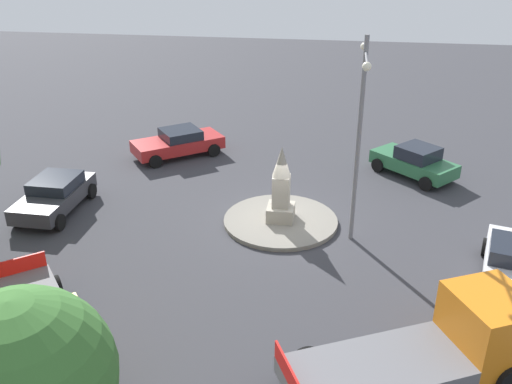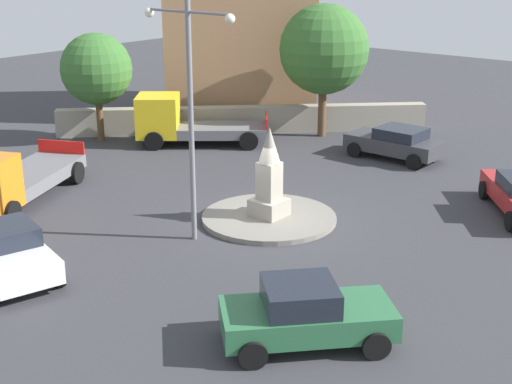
{
  "view_description": "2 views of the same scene",
  "coord_description": "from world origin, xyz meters",
  "px_view_note": "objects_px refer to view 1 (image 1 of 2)",
  "views": [
    {
      "loc": [
        -19.13,
        -1.97,
        10.4
      ],
      "look_at": [
        -0.14,
        0.95,
        1.32
      ],
      "focal_mm": 39.21,
      "sensor_mm": 36.0,
      "label": 1
    },
    {
      "loc": [
        13.52,
        -17.19,
        8.46
      ],
      "look_at": [
        0.02,
        -0.7,
        1.17
      ],
      "focal_mm": 49.86,
      "sensor_mm": 36.0,
      "label": 2
    }
  ],
  "objects_px": {
    "truck_orange_passing": "(441,345)",
    "monument": "(281,189)",
    "car_dark_grey_far_side": "(55,194)",
    "streetlamp": "(360,123)",
    "car_green_approaching": "(415,161)",
    "car_red_near_island": "(178,142)",
    "tree_mid_cluster": "(25,379)",
    "truck_yellow_parked_right": "(40,340)"
  },
  "relations": [
    {
      "from": "streetlamp",
      "to": "car_red_near_island",
      "type": "distance_m",
      "value": 11.76
    },
    {
      "from": "car_green_approaching",
      "to": "truck_orange_passing",
      "type": "bearing_deg",
      "value": 176.96
    },
    {
      "from": "car_dark_grey_far_side",
      "to": "tree_mid_cluster",
      "type": "distance_m",
      "value": 13.76
    },
    {
      "from": "truck_yellow_parked_right",
      "to": "monument",
      "type": "bearing_deg",
      "value": -29.42
    },
    {
      "from": "car_dark_grey_far_side",
      "to": "tree_mid_cluster",
      "type": "relative_size",
      "value": 0.82
    },
    {
      "from": "truck_orange_passing",
      "to": "monument",
      "type": "bearing_deg",
      "value": 32.52
    },
    {
      "from": "streetlamp",
      "to": "car_green_approaching",
      "type": "distance_m",
      "value": 7.79
    },
    {
      "from": "truck_yellow_parked_right",
      "to": "car_dark_grey_far_side",
      "type": "bearing_deg",
      "value": 24.99
    },
    {
      "from": "truck_orange_passing",
      "to": "tree_mid_cluster",
      "type": "relative_size",
      "value": 1.32
    },
    {
      "from": "car_red_near_island",
      "to": "truck_orange_passing",
      "type": "height_order",
      "value": "truck_orange_passing"
    },
    {
      "from": "car_green_approaching",
      "to": "car_dark_grey_far_side",
      "type": "distance_m",
      "value": 15.77
    },
    {
      "from": "monument",
      "to": "car_green_approaching",
      "type": "relative_size",
      "value": 0.75
    },
    {
      "from": "truck_orange_passing",
      "to": "tree_mid_cluster",
      "type": "bearing_deg",
      "value": 121.14
    },
    {
      "from": "monument",
      "to": "truck_yellow_parked_right",
      "type": "distance_m",
      "value": 10.35
    },
    {
      "from": "truck_yellow_parked_right",
      "to": "tree_mid_cluster",
      "type": "height_order",
      "value": "tree_mid_cluster"
    },
    {
      "from": "tree_mid_cluster",
      "to": "car_red_near_island",
      "type": "bearing_deg",
      "value": 8.34
    },
    {
      "from": "car_green_approaching",
      "to": "tree_mid_cluster",
      "type": "xyz_separation_m",
      "value": [
        -17.88,
        8.68,
        2.58
      ]
    },
    {
      "from": "truck_yellow_parked_right",
      "to": "truck_orange_passing",
      "type": "distance_m",
      "value": 10.04
    },
    {
      "from": "monument",
      "to": "truck_orange_passing",
      "type": "distance_m",
      "value": 9.06
    },
    {
      "from": "car_dark_grey_far_side",
      "to": "streetlamp",
      "type": "bearing_deg",
      "value": -92.18
    },
    {
      "from": "car_green_approaching",
      "to": "car_dark_grey_far_side",
      "type": "bearing_deg",
      "value": 111.48
    },
    {
      "from": "truck_orange_passing",
      "to": "tree_mid_cluster",
      "type": "distance_m",
      "value": 9.62
    },
    {
      "from": "streetlamp",
      "to": "truck_orange_passing",
      "type": "relative_size",
      "value": 1.13
    },
    {
      "from": "streetlamp",
      "to": "car_dark_grey_far_side",
      "type": "distance_m",
      "value": 12.4
    },
    {
      "from": "monument",
      "to": "car_green_approaching",
      "type": "xyz_separation_m",
      "value": [
        5.43,
        -5.56,
        -0.7
      ]
    },
    {
      "from": "streetlamp",
      "to": "car_dark_grey_far_side",
      "type": "xyz_separation_m",
      "value": [
        0.45,
        11.82,
        -3.74
      ]
    },
    {
      "from": "car_green_approaching",
      "to": "car_red_near_island",
      "type": "bearing_deg",
      "value": 85.57
    },
    {
      "from": "truck_yellow_parked_right",
      "to": "tree_mid_cluster",
      "type": "distance_m",
      "value": 4.57
    },
    {
      "from": "monument",
      "to": "truck_yellow_parked_right",
      "type": "xyz_separation_m",
      "value": [
        -9.01,
        5.08,
        -0.4
      ]
    },
    {
      "from": "streetlamp",
      "to": "car_green_approaching",
      "type": "bearing_deg",
      "value": -24.62
    },
    {
      "from": "monument",
      "to": "car_red_near_island",
      "type": "xyz_separation_m",
      "value": [
        6.31,
        5.87,
        -0.74
      ]
    },
    {
      "from": "monument",
      "to": "car_dark_grey_far_side",
      "type": "xyz_separation_m",
      "value": [
        -0.35,
        9.11,
        -0.73
      ]
    },
    {
      "from": "car_red_near_island",
      "to": "truck_yellow_parked_right",
      "type": "xyz_separation_m",
      "value": [
        -15.32,
        -0.79,
        0.34
      ]
    },
    {
      "from": "car_green_approaching",
      "to": "truck_yellow_parked_right",
      "type": "relative_size",
      "value": 0.69
    },
    {
      "from": "truck_orange_passing",
      "to": "tree_mid_cluster",
      "type": "height_order",
      "value": "tree_mid_cluster"
    },
    {
      "from": "monument",
      "to": "car_green_approaching",
      "type": "distance_m",
      "value": 7.8
    },
    {
      "from": "monument",
      "to": "truck_orange_passing",
      "type": "relative_size",
      "value": 0.46
    },
    {
      "from": "truck_orange_passing",
      "to": "car_dark_grey_far_side",
      "type": "bearing_deg",
      "value": 62.48
    },
    {
      "from": "truck_yellow_parked_right",
      "to": "streetlamp",
      "type": "bearing_deg",
      "value": -43.47
    },
    {
      "from": "streetlamp",
      "to": "truck_yellow_parked_right",
      "type": "xyz_separation_m",
      "value": [
        -8.21,
        7.78,
        -3.41
      ]
    },
    {
      "from": "car_dark_grey_far_side",
      "to": "car_green_approaching",
      "type": "bearing_deg",
      "value": -68.52
    },
    {
      "from": "car_red_near_island",
      "to": "car_dark_grey_far_side",
      "type": "xyz_separation_m",
      "value": [
        -6.66,
        3.24,
        0.02
      ]
    }
  ]
}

